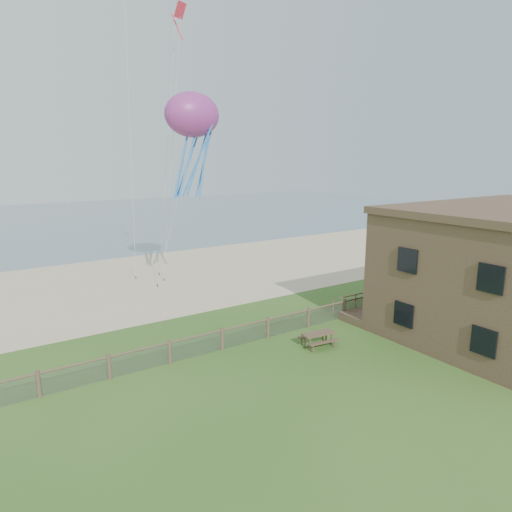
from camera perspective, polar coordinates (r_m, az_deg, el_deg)
name	(u,v)px	position (r m, az deg, el deg)	size (l,w,h in m)	color
ground	(342,379)	(22.36, 10.71, -14.85)	(160.00, 160.00, 0.00)	#2E571E
sand_beach	(160,278)	(40.02, -11.86, -2.72)	(72.00, 20.00, 0.02)	#C4AE8E
ocean	(57,221)	(81.90, -23.57, 4.02)	(160.00, 68.00, 0.02)	slate
chainlink_fence	(268,329)	(26.33, 1.50, -9.06)	(36.20, 0.20, 1.25)	brown
motel_deck	(426,300)	(34.62, 20.44, -5.15)	(15.00, 2.00, 0.50)	brown
picnic_table	(318,339)	(25.53, 7.76, -10.28)	(1.82, 1.37, 0.77)	brown
octopus_kite	(193,144)	(34.05, -7.87, 13.71)	(3.82, 2.69, 7.86)	#FF3E28
kite_red	(180,18)	(35.53, -9.43, 27.26)	(1.05, 0.70, 2.08)	red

